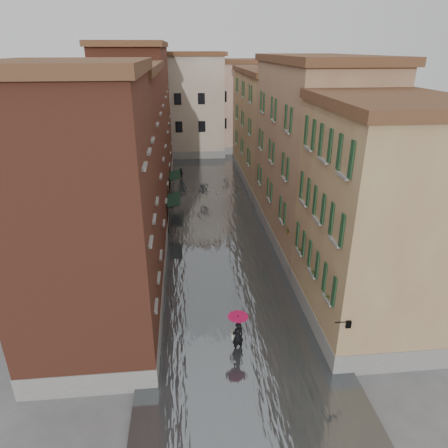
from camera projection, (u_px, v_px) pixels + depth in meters
name	position (u px, v px, depth m)	size (l,w,h in m)	color
ground	(232.00, 306.00, 23.53)	(120.00, 120.00, 0.00)	#5B5B5D
floodwater	(214.00, 218.00, 35.32)	(10.00, 60.00, 0.20)	#4E5356
building_left_near	(88.00, 223.00, 18.44)	(6.00, 8.00, 13.00)	brown
building_left_mid	(121.00, 165.00, 28.55)	(6.00, 14.00, 12.50)	brown
building_left_far	(139.00, 120.00, 41.90)	(6.00, 16.00, 14.00)	brown
building_right_near	(375.00, 226.00, 20.02)	(6.00, 8.00, 11.50)	#956D4D
building_right_mid	(311.00, 157.00, 29.73)	(6.00, 14.00, 13.00)	#A18262
building_right_far	(270.00, 129.00, 43.68)	(6.00, 16.00, 11.50)	#956D4D
building_end_cream	(178.00, 106.00, 55.20)	(12.00, 9.00, 13.00)	beige
building_end_pink	(241.00, 107.00, 58.05)	(10.00, 9.00, 12.00)	#CDAB90
awning_near	(173.00, 200.00, 32.73)	(1.09, 3.21, 2.80)	black
awning_far	(174.00, 176.00, 38.93)	(1.09, 2.95, 2.80)	black
wall_lantern	(348.00, 324.00, 17.25)	(0.71, 0.22, 0.35)	black
window_planters	(308.00, 256.00, 21.81)	(0.59, 8.32, 0.84)	brown
pedestrian_main	(238.00, 329.00, 19.54)	(1.04, 1.04, 2.06)	black
pedestrian_far	(181.00, 174.00, 45.39)	(0.70, 0.55, 1.44)	black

